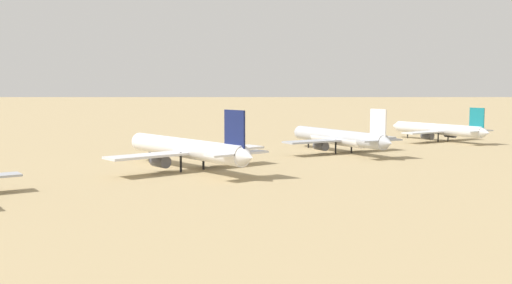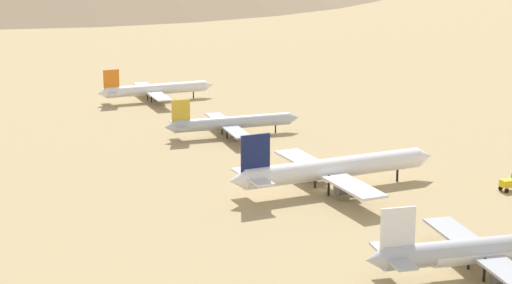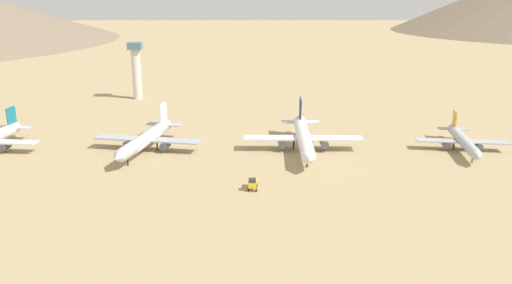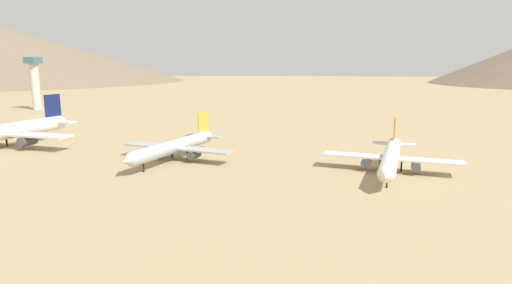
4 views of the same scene
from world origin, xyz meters
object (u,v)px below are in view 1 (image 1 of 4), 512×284
at_px(parked_jet_2, 186,149).
at_px(parked_jet_1, 339,138).
at_px(parked_jet_0, 439,129).
at_px(service_truck, 166,145).

bearing_deg(parked_jet_2, parked_jet_1, -91.85).
bearing_deg(parked_jet_2, parked_jet_0, -91.45).
xyz_separation_m(parked_jet_1, parked_jet_2, (1.84, 56.99, 0.49)).
distance_m(parked_jet_1, service_truck, 54.16).
bearing_deg(service_truck, parked_jet_0, -113.03).
relative_size(parked_jet_1, parked_jet_2, 0.91).
xyz_separation_m(parked_jet_0, parked_jet_2, (2.90, 114.16, 0.84)).
distance_m(parked_jet_0, parked_jet_2, 114.20).
bearing_deg(service_truck, parked_jet_1, -136.32).
distance_m(parked_jet_1, parked_jet_2, 57.02).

